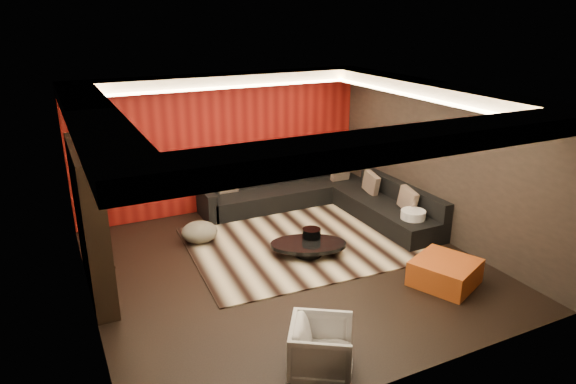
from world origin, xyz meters
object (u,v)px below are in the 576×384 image
white_side_table (412,225)px  armchair (321,348)px  drum_stool (311,239)px  coffee_table (308,249)px  sectional_sofa (323,199)px  orange_ottoman (445,272)px

white_side_table → armchair: (-3.29, -2.46, 0.05)m
drum_stool → white_side_table: white_side_table is taller
drum_stool → white_side_table: 1.91m
drum_stool → armchair: size_ratio=0.53×
coffee_table → white_side_table: size_ratio=2.33×
sectional_sofa → armchair: bearing=-120.1°
drum_stool → sectional_sofa: (1.10, 1.50, 0.05)m
drum_stool → sectional_sofa: 1.86m
white_side_table → sectional_sofa: sectional_sofa is taller
coffee_table → armchair: size_ratio=1.80×
drum_stool → sectional_sofa: bearing=53.8°
drum_stool → orange_ottoman: bearing=-56.6°
coffee_table → sectional_sofa: size_ratio=0.35×
white_side_table → sectional_sofa: size_ratio=0.15×
coffee_table → armchair: (-1.28, -2.70, 0.20)m
coffee_table → sectional_sofa: (1.25, 1.67, 0.13)m
coffee_table → sectional_sofa: 2.09m
white_side_table → sectional_sofa: (-0.77, 1.90, -0.01)m
white_side_table → orange_ottoman: white_side_table is taller
sectional_sofa → white_side_table: bearing=-68.1°
armchair → sectional_sofa: bearing=2.9°
white_side_table → armchair: armchair is taller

